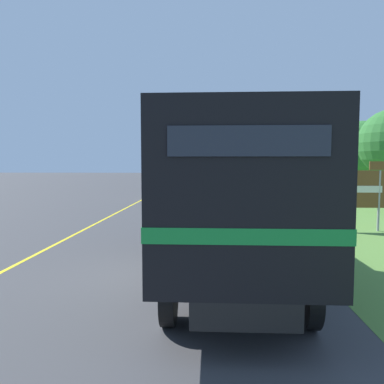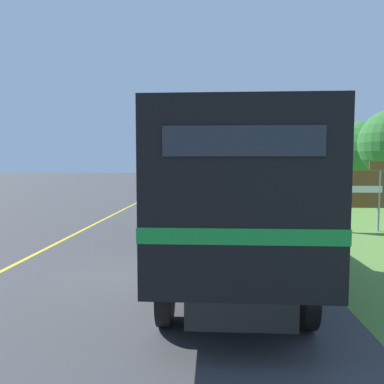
% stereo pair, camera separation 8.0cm
% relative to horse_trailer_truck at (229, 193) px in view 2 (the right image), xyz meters
% --- Properties ---
extents(ground_plane, '(200.00, 200.00, 0.00)m').
position_rel_horse_trailer_truck_xyz_m(ground_plane, '(-1.66, 0.25, -1.91)').
color(ground_plane, '#3D3D3F').
extents(grass_shoulder, '(20.00, 68.18, 0.01)m').
position_rel_horse_trailer_truck_xyz_m(grass_shoulder, '(12.04, 20.96, -1.91)').
color(grass_shoulder, '#568438').
rests_on(grass_shoulder, ground).
extents(edge_line_yellow, '(0.12, 68.18, 0.01)m').
position_rel_horse_trailer_truck_xyz_m(edge_line_yellow, '(-5.36, 20.96, -1.91)').
color(edge_line_yellow, yellow).
rests_on(edge_line_yellow, ground).
extents(centre_dash_near, '(0.12, 2.60, 0.01)m').
position_rel_horse_trailer_truck_xyz_m(centre_dash_near, '(-1.66, 0.89, -1.91)').
color(centre_dash_near, white).
rests_on(centre_dash_near, ground).
extents(centre_dash_mid_a, '(0.12, 2.60, 0.01)m').
position_rel_horse_trailer_truck_xyz_m(centre_dash_mid_a, '(-1.66, 7.49, -1.91)').
color(centre_dash_mid_a, white).
rests_on(centre_dash_mid_a, ground).
extents(centre_dash_mid_b, '(0.12, 2.60, 0.01)m').
position_rel_horse_trailer_truck_xyz_m(centre_dash_mid_b, '(-1.66, 14.09, -1.91)').
color(centre_dash_mid_b, white).
rests_on(centre_dash_mid_b, ground).
extents(centre_dash_far, '(0.12, 2.60, 0.01)m').
position_rel_horse_trailer_truck_xyz_m(centre_dash_far, '(-1.66, 20.69, -1.91)').
color(centre_dash_far, white).
rests_on(centre_dash_far, ground).
extents(centre_dash_farthest, '(0.12, 2.60, 0.01)m').
position_rel_horse_trailer_truck_xyz_m(centre_dash_farthest, '(-1.66, 27.29, -1.91)').
color(centre_dash_farthest, white).
rests_on(centre_dash_farthest, ground).
extents(horse_trailer_truck, '(2.55, 7.96, 3.38)m').
position_rel_horse_trailer_truck_xyz_m(horse_trailer_truck, '(0.00, 0.00, 0.00)').
color(horse_trailer_truck, black).
rests_on(horse_trailer_truck, ground).
extents(lead_car_white, '(1.80, 3.94, 1.97)m').
position_rel_horse_trailer_truck_xyz_m(lead_car_white, '(-3.33, 19.28, -0.92)').
color(lead_car_white, black).
rests_on(lead_car_white, ground).
extents(lead_car_red_ahead, '(1.80, 4.57, 1.82)m').
position_rel_horse_trailer_truck_xyz_m(lead_car_red_ahead, '(0.28, 31.67, -0.98)').
color(lead_car_red_ahead, black).
rests_on(lead_car_red_ahead, ground).
extents(lead_car_silver_ahead, '(1.80, 4.39, 2.04)m').
position_rel_horse_trailer_truck_xyz_m(lead_car_silver_ahead, '(-3.57, 45.00, -0.89)').
color(lead_car_silver_ahead, black).
rests_on(lead_car_silver_ahead, ground).
extents(highway_sign, '(2.31, 0.09, 2.64)m').
position_rel_horse_trailer_truck_xyz_m(highway_sign, '(5.13, 6.26, -0.33)').
color(highway_sign, '#9E9EA3').
rests_on(highway_sign, ground).
extents(roadside_tree_mid, '(4.40, 4.40, 5.66)m').
position_rel_horse_trailer_truck_xyz_m(roadside_tree_mid, '(10.43, 19.62, 1.54)').
color(roadside_tree_mid, brown).
rests_on(roadside_tree_mid, ground).
extents(roadside_tree_far, '(3.58, 3.58, 4.90)m').
position_rel_horse_trailer_truck_xyz_m(roadside_tree_far, '(10.73, 28.45, 1.19)').
color(roadside_tree_far, brown).
rests_on(roadside_tree_far, ground).
extents(delineator_post, '(0.08, 0.08, 0.95)m').
position_rel_horse_trailer_truck_xyz_m(delineator_post, '(2.39, 2.47, -1.40)').
color(delineator_post, white).
rests_on(delineator_post, ground).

